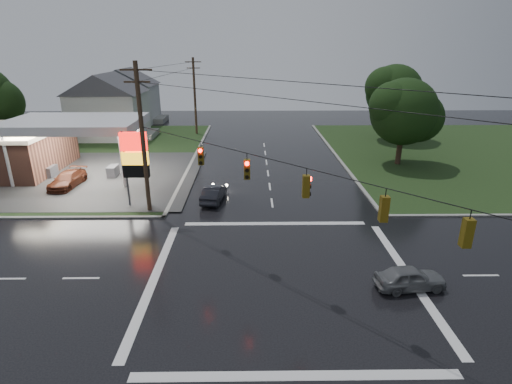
{
  "coord_description": "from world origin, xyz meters",
  "views": [
    {
      "loc": [
        -1.68,
        -18.93,
        11.91
      ],
      "look_at": [
        -1.37,
        5.38,
        3.0
      ],
      "focal_mm": 28.0,
      "sensor_mm": 36.0,
      "label": 1
    }
  ],
  "objects_px": {
    "car_pump": "(67,180)",
    "utility_pole_n": "(195,95)",
    "car_north": "(214,193)",
    "pylon_sign": "(135,157)",
    "house_near": "(109,105)",
    "utility_pole_nw": "(143,137)",
    "house_far": "(127,95)",
    "tree_ne_far": "(395,93)",
    "tree_ne_near": "(405,112)",
    "car_crossing": "(410,278)",
    "gas_station": "(7,147)"
  },
  "relations": [
    {
      "from": "car_pump",
      "to": "utility_pole_n",
      "type": "bearing_deg",
      "value": 74.44
    },
    {
      "from": "car_north",
      "to": "car_pump",
      "type": "height_order",
      "value": "car_pump"
    },
    {
      "from": "pylon_sign",
      "to": "house_near",
      "type": "height_order",
      "value": "house_near"
    },
    {
      "from": "pylon_sign",
      "to": "utility_pole_nw",
      "type": "xyz_separation_m",
      "value": [
        1.0,
        -1.0,
        1.71
      ]
    },
    {
      "from": "house_far",
      "to": "tree_ne_far",
      "type": "xyz_separation_m",
      "value": [
        39.1,
        -14.01,
        1.77
      ]
    },
    {
      "from": "tree_ne_near",
      "to": "house_near",
      "type": "bearing_deg",
      "value": 158.24
    },
    {
      "from": "house_near",
      "to": "tree_ne_near",
      "type": "relative_size",
      "value": 1.23
    },
    {
      "from": "pylon_sign",
      "to": "tree_ne_near",
      "type": "relative_size",
      "value": 0.67
    },
    {
      "from": "tree_ne_far",
      "to": "car_pump",
      "type": "height_order",
      "value": "tree_ne_far"
    },
    {
      "from": "tree_ne_far",
      "to": "car_pump",
      "type": "relative_size",
      "value": 2.09
    },
    {
      "from": "tree_ne_far",
      "to": "car_pump",
      "type": "bearing_deg",
      "value": -151.91
    },
    {
      "from": "house_near",
      "to": "tree_ne_far",
      "type": "distance_m",
      "value": 38.19
    },
    {
      "from": "pylon_sign",
      "to": "utility_pole_nw",
      "type": "height_order",
      "value": "utility_pole_nw"
    },
    {
      "from": "utility_pole_n",
      "to": "car_crossing",
      "type": "distance_m",
      "value": 42.6
    },
    {
      "from": "tree_ne_far",
      "to": "tree_ne_near",
      "type": "bearing_deg",
      "value": -104.07
    },
    {
      "from": "house_far",
      "to": "tree_ne_far",
      "type": "relative_size",
      "value": 1.13
    },
    {
      "from": "pylon_sign",
      "to": "tree_ne_far",
      "type": "xyz_separation_m",
      "value": [
        27.65,
        23.49,
        2.17
      ]
    },
    {
      "from": "utility_pole_nw",
      "to": "house_far",
      "type": "bearing_deg",
      "value": 107.92
    },
    {
      "from": "tree_ne_far",
      "to": "car_crossing",
      "type": "distance_m",
      "value": 37.14
    },
    {
      "from": "car_pump",
      "to": "car_crossing",
      "type": "bearing_deg",
      "value": -28.33
    },
    {
      "from": "car_crossing",
      "to": "gas_station",
      "type": "bearing_deg",
      "value": 50.61
    },
    {
      "from": "utility_pole_n",
      "to": "tree_ne_far",
      "type": "height_order",
      "value": "utility_pole_n"
    },
    {
      "from": "gas_station",
      "to": "car_pump",
      "type": "bearing_deg",
      "value": -31.03
    },
    {
      "from": "utility_pole_n",
      "to": "tree_ne_far",
      "type": "bearing_deg",
      "value": -8.55
    },
    {
      "from": "gas_station",
      "to": "utility_pole_nw",
      "type": "bearing_deg",
      "value": -32.23
    },
    {
      "from": "house_near",
      "to": "car_north",
      "type": "bearing_deg",
      "value": -56.46
    },
    {
      "from": "house_near",
      "to": "car_pump",
      "type": "xyz_separation_m",
      "value": [
        2.81,
        -20.84,
        -3.73
      ]
    },
    {
      "from": "utility_pole_nw",
      "to": "utility_pole_n",
      "type": "xyz_separation_m",
      "value": [
        0.0,
        28.5,
        -0.25
      ]
    },
    {
      "from": "gas_station",
      "to": "utility_pole_nw",
      "type": "xyz_separation_m",
      "value": [
        16.18,
        -10.2,
        3.17
      ]
    },
    {
      "from": "house_near",
      "to": "pylon_sign",
      "type": "bearing_deg",
      "value": -67.72
    },
    {
      "from": "car_crossing",
      "to": "pylon_sign",
      "type": "bearing_deg",
      "value": 49.15
    },
    {
      "from": "house_far",
      "to": "tree_ne_near",
      "type": "distance_m",
      "value": 44.5
    },
    {
      "from": "house_far",
      "to": "car_north",
      "type": "distance_m",
      "value": 40.5
    },
    {
      "from": "gas_station",
      "to": "car_crossing",
      "type": "relative_size",
      "value": 7.21
    },
    {
      "from": "pylon_sign",
      "to": "tree_ne_near",
      "type": "xyz_separation_m",
      "value": [
        24.64,
        11.49,
        1.55
      ]
    },
    {
      "from": "pylon_sign",
      "to": "car_crossing",
      "type": "relative_size",
      "value": 1.65
    },
    {
      "from": "house_far",
      "to": "car_pump",
      "type": "bearing_deg",
      "value": -83.38
    },
    {
      "from": "house_far",
      "to": "car_pump",
      "type": "height_order",
      "value": "house_far"
    },
    {
      "from": "house_near",
      "to": "house_far",
      "type": "relative_size",
      "value": 1.0
    },
    {
      "from": "pylon_sign",
      "to": "utility_pole_n",
      "type": "height_order",
      "value": "utility_pole_n"
    },
    {
      "from": "house_far",
      "to": "tree_ne_near",
      "type": "relative_size",
      "value": 1.23
    },
    {
      "from": "pylon_sign",
      "to": "utility_pole_nw",
      "type": "distance_m",
      "value": 2.22
    },
    {
      "from": "car_pump",
      "to": "tree_ne_far",
      "type": "bearing_deg",
      "value": 33.24
    },
    {
      "from": "utility_pole_nw",
      "to": "house_near",
      "type": "relative_size",
      "value": 1.0
    },
    {
      "from": "gas_station",
      "to": "utility_pole_nw",
      "type": "distance_m",
      "value": 19.38
    },
    {
      "from": "tree_ne_far",
      "to": "house_near",
      "type": "bearing_deg",
      "value": 176.99
    },
    {
      "from": "car_pump",
      "to": "house_near",
      "type": "bearing_deg",
      "value": 102.85
    },
    {
      "from": "tree_ne_near",
      "to": "car_north",
      "type": "bearing_deg",
      "value": -151.01
    },
    {
      "from": "tree_ne_near",
      "to": "pylon_sign",
      "type": "bearing_deg",
      "value": -154.99
    },
    {
      "from": "pylon_sign",
      "to": "tree_ne_near",
      "type": "bearing_deg",
      "value": 25.01
    }
  ]
}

